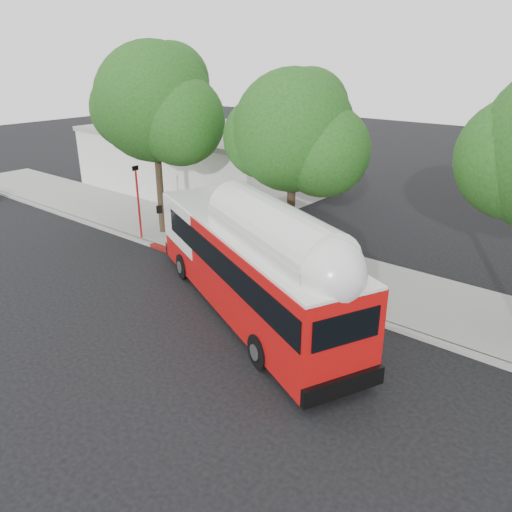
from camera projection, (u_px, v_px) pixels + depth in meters
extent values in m
plane|color=black|center=(215.00, 327.00, 17.77)|extent=(120.00, 120.00, 0.00)
cube|color=gray|center=(314.00, 269.00, 22.43)|extent=(60.00, 5.00, 0.15)
cube|color=gray|center=(280.00, 288.00, 20.55)|extent=(60.00, 0.30, 0.15)
cube|color=maroon|center=(226.00, 270.00, 22.30)|extent=(10.00, 0.32, 0.16)
cylinder|color=#2D2116|center=(159.00, 179.00, 25.83)|extent=(0.36, 0.36, 6.08)
sphere|color=#1A4915|center=(154.00, 102.00, 24.40)|extent=(5.80, 5.80, 5.80)
sphere|color=#1A4915|center=(180.00, 120.00, 23.90)|extent=(4.35, 4.35, 4.35)
cylinder|color=#2D2116|center=(291.00, 211.00, 21.65)|extent=(0.36, 0.36, 5.44)
sphere|color=#1A4915|center=(293.00, 131.00, 20.37)|extent=(5.00, 5.00, 5.00)
sphere|color=#1A4915|center=(324.00, 151.00, 19.97)|extent=(3.75, 3.75, 3.75)
cube|color=silver|center=(206.00, 161.00, 35.26)|extent=(16.00, 10.00, 4.00)
cube|color=gray|center=(205.00, 131.00, 34.47)|extent=(16.20, 10.20, 0.30)
cube|color=red|center=(248.00, 267.00, 18.21)|extent=(12.04, 7.45, 2.91)
cube|color=black|center=(254.00, 257.00, 17.57)|extent=(10.97, 7.00, 0.95)
cube|color=white|center=(247.00, 228.00, 17.65)|extent=(12.01, 7.38, 0.10)
cube|color=white|center=(274.00, 239.00, 15.88)|extent=(6.68, 4.53, 0.55)
cube|color=black|center=(190.00, 244.00, 24.18)|extent=(1.49, 1.98, 0.06)
imported|color=#2232A0|center=(190.00, 234.00, 24.00)|extent=(1.27, 1.82, 0.91)
cylinder|color=red|center=(139.00, 206.00, 25.42)|extent=(0.11, 0.11, 3.70)
cube|color=black|center=(135.00, 168.00, 24.69)|extent=(0.05, 0.37, 0.23)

